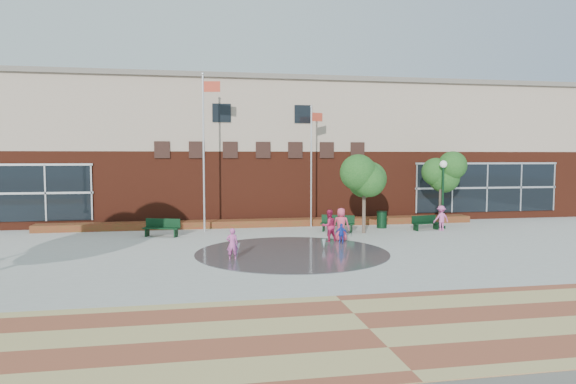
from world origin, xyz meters
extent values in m
plane|color=#666056|center=(0.00, 0.00, 0.00)|extent=(120.00, 120.00, 0.00)
cube|color=#A8A8A0|center=(0.00, 4.00, 0.00)|extent=(46.00, 18.00, 0.01)
cube|color=#984B31|center=(0.00, -7.00, 0.00)|extent=(46.00, 6.00, 0.01)
cylinder|color=#383A3D|center=(0.00, 3.00, 0.00)|extent=(8.40, 8.40, 0.01)
cube|color=#582113|center=(0.00, 17.50, 2.25)|extent=(44.00, 10.00, 4.50)
cube|color=tan|center=(0.00, 17.50, 6.75)|extent=(44.00, 10.00, 4.50)
cube|color=slate|center=(0.00, 17.50, 9.05)|extent=(44.40, 10.40, 0.30)
cube|color=black|center=(15.00, 12.48, 2.11)|extent=(10.00, 0.12, 3.19)
cube|color=black|center=(-2.50, 12.48, 6.79)|extent=(1.10, 0.10, 1.10)
cube|color=black|center=(2.50, 12.48, 6.79)|extent=(1.10, 0.10, 1.10)
cube|color=#A00C18|center=(0.00, 11.60, 0.00)|extent=(26.00, 1.20, 0.40)
cylinder|color=silver|center=(-3.63, 10.09, 4.32)|extent=(0.11, 0.11, 8.64)
sphere|color=silver|center=(-3.63, 10.09, 8.70)|extent=(0.17, 0.17, 0.17)
cube|color=#C53D28|center=(-3.16, 10.00, 8.01)|extent=(0.93, 0.21, 0.58)
cylinder|color=silver|center=(2.61, 10.70, 3.52)|extent=(0.09, 0.09, 7.05)
sphere|color=silver|center=(2.61, 10.70, 7.09)|extent=(0.14, 0.14, 0.14)
cube|color=#C53D28|center=(2.98, 10.87, 6.51)|extent=(0.75, 0.35, 0.50)
cylinder|color=black|center=(9.99, 8.82, 1.78)|extent=(0.13, 0.13, 3.56)
cylinder|color=black|center=(9.99, 8.82, 0.08)|extent=(0.38, 0.38, 0.17)
sphere|color=white|center=(9.99, 8.82, 3.75)|extent=(0.42, 0.42, 0.42)
cube|color=black|center=(-5.87, 8.58, 0.47)|extent=(1.96, 1.10, 0.06)
cube|color=black|center=(-5.79, 8.80, 0.71)|extent=(1.81, 0.66, 0.47)
cube|color=black|center=(3.63, 8.62, 0.46)|extent=(1.90, 1.25, 0.06)
cube|color=black|center=(3.72, 8.83, 0.70)|extent=(1.71, 0.83, 0.46)
cube|color=black|center=(8.77, 8.37, 0.42)|extent=(1.72, 0.81, 0.06)
cube|color=black|center=(8.72, 8.57, 0.63)|extent=(1.63, 0.40, 0.42)
cylinder|color=black|center=(6.60, 9.64, 0.48)|extent=(0.58, 0.58, 0.97)
cylinder|color=black|center=(6.60, 9.64, 0.98)|extent=(0.62, 0.62, 0.06)
cylinder|color=#4D3B30|center=(4.93, 7.94, 1.38)|extent=(0.19, 0.19, 2.77)
cylinder|color=#4D3B30|center=(10.28, 9.62, 1.33)|extent=(0.23, 0.23, 2.65)
cone|color=white|center=(-2.48, 2.14, 0.00)|extent=(0.32, 0.32, 0.63)
cone|color=white|center=(1.59, 3.68, 0.00)|extent=(0.19, 0.19, 0.42)
imported|color=#BF4D99|center=(-2.67, 1.98, 0.65)|extent=(0.50, 0.35, 1.31)
imported|color=#B41F4B|center=(2.32, 5.56, 0.80)|extent=(0.92, 0.80, 1.59)
imported|color=#DC4262|center=(2.97, 5.65, 0.83)|extent=(0.96, 0.82, 1.66)
imported|color=blue|center=(2.75, 4.82, 0.50)|extent=(0.63, 0.40, 0.99)
imported|color=#D057A0|center=(9.55, 8.12, 0.71)|extent=(0.97, 0.61, 1.42)
camera|label=1|loc=(-4.13, -18.65, 4.21)|focal=32.00mm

